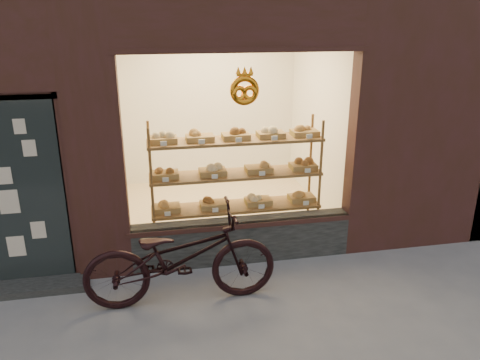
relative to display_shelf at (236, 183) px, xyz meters
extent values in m
cube|color=black|center=(0.00, -0.42, -0.60)|extent=(2.70, 0.25, 0.55)
cube|color=black|center=(-2.45, -0.49, 0.22)|extent=(0.90, 0.04, 2.15)
cube|color=black|center=(-2.45, -0.65, -0.84)|extent=(1.15, 0.35, 0.08)
torus|color=orange|center=(0.00, -0.53, 1.27)|extent=(0.33, 0.07, 0.33)
cube|color=brown|center=(0.00, 0.00, -0.83)|extent=(2.20, 0.45, 0.04)
cube|color=brown|center=(0.00, 0.00, -0.33)|extent=(2.20, 0.45, 0.03)
cube|color=brown|center=(0.00, 0.00, 0.12)|extent=(2.20, 0.45, 0.04)
cube|color=brown|center=(0.00, 0.00, 0.57)|extent=(2.20, 0.45, 0.04)
cylinder|color=brown|center=(-1.07, -0.19, -0.03)|extent=(0.04, 0.04, 1.70)
cylinder|color=brown|center=(1.07, -0.19, -0.03)|extent=(0.04, 0.04, 1.70)
cylinder|color=brown|center=(-1.07, 0.20, -0.03)|extent=(0.04, 0.04, 1.70)
cylinder|color=brown|center=(1.07, 0.20, -0.03)|extent=(0.04, 0.04, 1.70)
cube|color=#976A47|center=(-0.90, 0.00, -0.28)|extent=(0.34, 0.24, 0.07)
sphere|color=#A96634|center=(-0.90, 0.00, -0.19)|extent=(0.11, 0.11, 0.11)
cube|color=silver|center=(-0.90, -0.18, -0.28)|extent=(0.07, 0.01, 0.05)
cube|color=#976A47|center=(-0.30, 0.00, -0.28)|extent=(0.34, 0.24, 0.07)
sphere|color=brown|center=(-0.30, 0.00, -0.19)|extent=(0.11, 0.11, 0.11)
cube|color=silver|center=(-0.30, -0.18, -0.28)|extent=(0.08, 0.01, 0.05)
cube|color=#976A47|center=(0.30, 0.00, -0.28)|extent=(0.34, 0.24, 0.07)
sphere|color=#D2BF82|center=(0.30, 0.00, -0.19)|extent=(0.11, 0.11, 0.11)
cube|color=silver|center=(0.30, -0.18, -0.28)|extent=(0.07, 0.01, 0.05)
cube|color=#976A47|center=(0.90, 0.00, -0.28)|extent=(0.34, 0.24, 0.07)
sphere|color=#A96634|center=(0.90, 0.00, -0.19)|extent=(0.11, 0.11, 0.11)
cube|color=silver|center=(0.90, -0.18, -0.28)|extent=(0.08, 0.01, 0.05)
cube|color=#976A47|center=(-0.90, 0.00, 0.17)|extent=(0.34, 0.24, 0.07)
sphere|color=brown|center=(-0.90, 0.00, 0.26)|extent=(0.11, 0.11, 0.11)
cube|color=silver|center=(-0.90, -0.18, 0.17)|extent=(0.07, 0.01, 0.06)
cube|color=#976A47|center=(-0.30, 0.00, 0.17)|extent=(0.34, 0.24, 0.07)
sphere|color=#D2BF82|center=(-0.30, 0.00, 0.26)|extent=(0.11, 0.11, 0.11)
cube|color=silver|center=(-0.30, -0.18, 0.17)|extent=(0.08, 0.01, 0.06)
cube|color=#976A47|center=(0.30, 0.00, 0.17)|extent=(0.34, 0.24, 0.07)
sphere|color=#A96634|center=(0.30, 0.00, 0.26)|extent=(0.11, 0.11, 0.11)
cube|color=silver|center=(0.30, -0.18, 0.17)|extent=(0.07, 0.01, 0.06)
cube|color=#976A47|center=(0.90, 0.00, 0.17)|extent=(0.34, 0.24, 0.07)
sphere|color=brown|center=(0.90, 0.00, 0.26)|extent=(0.11, 0.11, 0.11)
cube|color=silver|center=(0.90, -0.18, 0.17)|extent=(0.08, 0.01, 0.06)
cube|color=#976A47|center=(-0.90, 0.00, 0.62)|extent=(0.34, 0.24, 0.07)
sphere|color=#D2BF82|center=(-0.90, 0.00, 0.71)|extent=(0.11, 0.11, 0.11)
cube|color=silver|center=(-0.90, -0.18, 0.62)|extent=(0.07, 0.01, 0.06)
cube|color=#976A47|center=(-0.45, 0.00, 0.62)|extent=(0.34, 0.24, 0.07)
sphere|color=#A96634|center=(-0.45, 0.00, 0.71)|extent=(0.11, 0.11, 0.11)
cube|color=silver|center=(-0.45, -0.18, 0.62)|extent=(0.07, 0.01, 0.06)
cube|color=#976A47|center=(0.00, 0.00, 0.62)|extent=(0.34, 0.24, 0.07)
sphere|color=brown|center=(0.00, 0.00, 0.71)|extent=(0.11, 0.11, 0.11)
cube|color=silver|center=(0.00, -0.18, 0.62)|extent=(0.07, 0.01, 0.06)
cube|color=#976A47|center=(0.45, 0.00, 0.62)|extent=(0.34, 0.24, 0.07)
sphere|color=#D2BF82|center=(0.45, 0.00, 0.71)|extent=(0.11, 0.11, 0.11)
cube|color=silver|center=(0.45, -0.18, 0.62)|extent=(0.07, 0.01, 0.06)
cube|color=#976A47|center=(0.90, 0.00, 0.62)|extent=(0.34, 0.24, 0.07)
sphere|color=#A96634|center=(0.90, 0.00, 0.71)|extent=(0.11, 0.11, 0.11)
cube|color=silver|center=(0.90, -0.18, 0.62)|extent=(0.08, 0.01, 0.06)
imported|color=black|center=(-0.82, -1.19, -0.35)|extent=(2.02, 0.71, 1.06)
camera|label=1|loc=(-1.05, -5.58, 2.06)|focal=35.00mm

